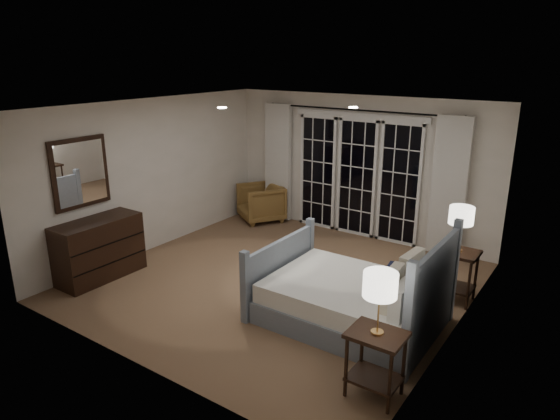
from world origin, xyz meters
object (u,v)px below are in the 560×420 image
Objects in this scene: dresser at (99,249)px; lamp_left at (380,285)px; armchair at (261,203)px; nightstand_left at (376,354)px; bed at (354,299)px; lamp_right at (461,216)px; nightstand_right at (455,268)px.

lamp_left is at bearing -2.37° from dresser.
armchair is at bearing 84.01° from dresser.
lamp_left is at bearing 90.00° from nightstand_left.
armchair reaches higher than nightstand_left.
nightstand_left is 5.47m from armchair.
bed reaches higher than nightstand_left.
armchair is (-3.29, 2.51, 0.05)m from bed.
dresser is (-3.65, -0.94, 0.13)m from bed.
lamp_left is at bearing -91.02° from lamp_right.
lamp_left is at bearing -54.91° from bed.
bed is at bearing 14.49° from dresser.
bed is 1.77m from lamp_right.
lamp_right is at bearing 88.98° from lamp_left.
nightstand_left is (0.79, -1.13, 0.14)m from bed.
armchair is at bearing 142.65° from bed.
bed is 1.62m from lamp_left.
dresser is (-4.44, 0.18, -0.01)m from nightstand_left.
lamp_right is (-0.00, -0.00, 0.72)m from nightstand_right.
nightstand_right is 0.56× the size of dresser.
lamp_left reaches higher than nightstand_left.
lamp_left is (0.00, 0.00, 0.72)m from nightstand_left.
dresser is at bearing 177.63° from nightstand_left.
bed is 1.67× the size of dresser.
lamp_left is 1.01× the size of lamp_right.
armchair is (-4.08, 3.64, -0.81)m from lamp_left.
lamp_right reaches higher than dresser.
armchair is (-4.12, 1.22, -0.10)m from nightstand_right.
bed is at bearing -122.93° from nightstand_right.
nightstand_right reaches higher than nightstand_left.
lamp_right is (0.84, 1.29, 0.87)m from bed.
nightstand_right is at bearing 16.96° from armchair.
nightstand_right is 5.01m from dresser.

